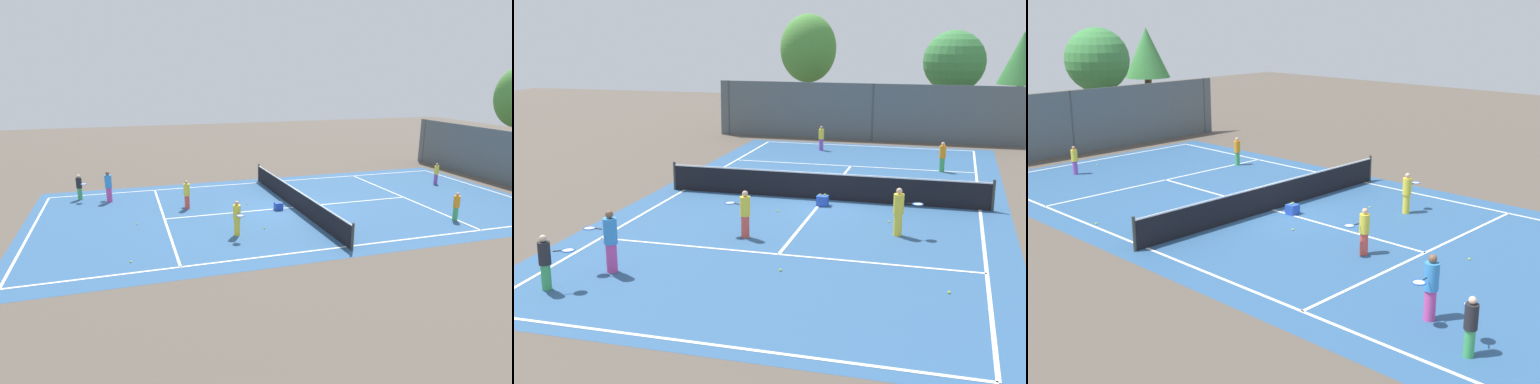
# 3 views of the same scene
# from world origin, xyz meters

# --- Properties ---
(ground_plane) EXTENTS (80.00, 80.00, 0.00)m
(ground_plane) POSITION_xyz_m (0.00, 0.00, 0.00)
(ground_plane) COLOR brown
(court_surface) EXTENTS (13.00, 25.00, 0.01)m
(court_surface) POSITION_xyz_m (0.00, 0.00, 0.00)
(court_surface) COLOR #2D5684
(court_surface) RESTS_ON ground_plane
(tennis_net) EXTENTS (11.90, 0.10, 1.10)m
(tennis_net) POSITION_xyz_m (0.00, 0.00, 0.51)
(tennis_net) COLOR #333833
(tennis_net) RESTS_ON ground_plane
(player_0) EXTENTS (0.27, 0.27, 1.27)m
(player_0) POSITION_xyz_m (-2.14, 10.14, 0.65)
(player_0) COLOR purple
(player_0) RESTS_ON ground_plane
(player_1) EXTENTS (0.92, 0.37, 1.63)m
(player_1) POSITION_xyz_m (-3.79, -8.85, 0.84)
(player_1) COLOR #D14799
(player_1) RESTS_ON ground_plane
(player_2) EXTENTS (0.89, 0.52, 1.44)m
(player_2) POSITION_xyz_m (-1.39, -5.13, 0.74)
(player_2) COLOR #E54C3F
(player_2) RESTS_ON ground_plane
(player_3) EXTENTS (0.88, 0.33, 1.48)m
(player_3) POSITION_xyz_m (3.02, -3.73, 0.77)
(player_3) COLOR yellow
(player_3) RESTS_ON ground_plane
(player_4) EXTENTS (0.84, 0.65, 1.36)m
(player_4) POSITION_xyz_m (-4.67, -10.34, 0.71)
(player_4) COLOR #3FA559
(player_4) RESTS_ON ground_plane
(player_5) EXTENTS (0.28, 0.28, 1.32)m
(player_5) POSITION_xyz_m (4.04, 6.29, 0.67)
(player_5) COLOR #3FA559
(player_5) RESTS_ON ground_plane
(ball_crate) EXTENTS (0.39, 0.37, 0.43)m
(ball_crate) POSITION_xyz_m (0.13, -0.86, 0.18)
(ball_crate) COLOR blue
(ball_crate) RESTS_ON ground_plane
(tennis_ball_0) EXTENTS (0.07, 0.07, 0.07)m
(tennis_ball_0) POSITION_xyz_m (0.38, -7.64, 0.03)
(tennis_ball_0) COLOR #CCE533
(tennis_ball_0) RESTS_ON ground_plane
(tennis_ball_1) EXTENTS (0.07, 0.07, 0.07)m
(tennis_ball_1) POSITION_xyz_m (-1.19, -2.11, 0.03)
(tennis_ball_1) COLOR #CCE533
(tennis_ball_1) RESTS_ON ground_plane
(tennis_ball_2) EXTENTS (0.07, 0.07, 0.07)m
(tennis_ball_2) POSITION_xyz_m (-0.59, 10.93, 0.03)
(tennis_ball_2) COLOR #CCE533
(tennis_ball_2) RESTS_ON ground_plane
(tennis_ball_3) EXTENTS (0.07, 0.07, 0.07)m
(tennis_ball_3) POSITION_xyz_m (-5.32, 3.16, 0.03)
(tennis_ball_3) COLOR #CCE533
(tennis_ball_3) RESTS_ON ground_plane
(tennis_ball_4) EXTENTS (0.07, 0.07, 0.07)m
(tennis_ball_4) POSITION_xyz_m (4.59, -8.03, 0.03)
(tennis_ball_4) COLOR #CCE533
(tennis_ball_4) RESTS_ON ground_plane
(tennis_ball_5) EXTENTS (0.07, 0.07, 0.07)m
(tennis_ball_5) POSITION_xyz_m (2.63, -2.41, 0.03)
(tennis_ball_5) COLOR #CCE533
(tennis_ball_5) RESTS_ON ground_plane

